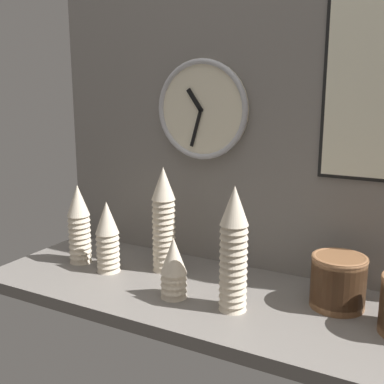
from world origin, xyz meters
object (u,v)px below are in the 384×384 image
object	(u,v)px
cup_stack_left	(107,237)
cup_stack_center_right	(234,249)
bowl_stack_right	(338,281)
cup_stack_center_left	(164,220)
cup_stack_center	(174,268)
wall_clock	(202,110)
cup_stack_far_left	(80,224)

from	to	relation	value
cup_stack_left	cup_stack_center_right	bearing A→B (deg)	-7.10
cup_stack_center_right	bowl_stack_right	distance (cm)	32.73
cup_stack_center_left	cup_stack_center	size ratio (longest dim) A/B	1.92
cup_stack_left	cup_stack_center_left	xyz separation A→B (cm)	(16.74, 10.13, 5.92)
cup_stack_center_right	bowl_stack_right	bearing A→B (deg)	31.98
cup_stack_center_left	wall_clock	size ratio (longest dim) A/B	1.06
cup_stack_center	bowl_stack_right	size ratio (longest dim) A/B	1.19
cup_stack_center	wall_clock	distance (cm)	56.94
cup_stack_center_left	bowl_stack_right	size ratio (longest dim) A/B	2.29
wall_clock	cup_stack_far_left	bearing A→B (deg)	-148.68
bowl_stack_right	cup_stack_center_left	bearing A→B (deg)	-179.95
cup_stack_center	wall_clock	size ratio (longest dim) A/B	0.55
cup_stack_center_right	cup_stack_center_left	xyz separation A→B (cm)	(-33.54, 16.39, 0.00)
cup_stack_center_right	cup_stack_center	bearing A→B (deg)	-177.02
cup_stack_far_left	wall_clock	xyz separation A→B (cm)	(37.96, 23.10, 40.90)
cup_stack_far_left	cup_stack_center_right	bearing A→B (deg)	-7.75
cup_stack_center_left	wall_clock	world-z (taller)	wall_clock
cup_stack_left	bowl_stack_right	size ratio (longest dim) A/B	1.56
bowl_stack_right	cup_stack_center	bearing A→B (deg)	-159.08
cup_stack_center_right	cup_stack_left	size ratio (longest dim) A/B	1.47
wall_clock	cup_stack_left	bearing A→B (deg)	-132.30
cup_stack_left	wall_clock	bearing A→B (deg)	47.70
cup_stack_center_left	wall_clock	bearing A→B (deg)	66.93
cup_stack_center_right	cup_stack_left	world-z (taller)	cup_stack_center_right
cup_stack_center_right	wall_clock	distance (cm)	55.76
cup_stack_left	cup_stack_center	size ratio (longest dim) A/B	1.31
cup_stack_left	wall_clock	distance (cm)	55.15
cup_stack_center	cup_stack_left	bearing A→B (deg)	166.79
cup_stack_center_right	cup_stack_far_left	bearing A→B (deg)	172.25
cup_stack_center_right	bowl_stack_right	size ratio (longest dim) A/B	2.29
cup_stack_center_left	wall_clock	distance (cm)	40.62
cup_stack_left	wall_clock	xyz separation A→B (cm)	(23.35, 25.66, 42.87)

